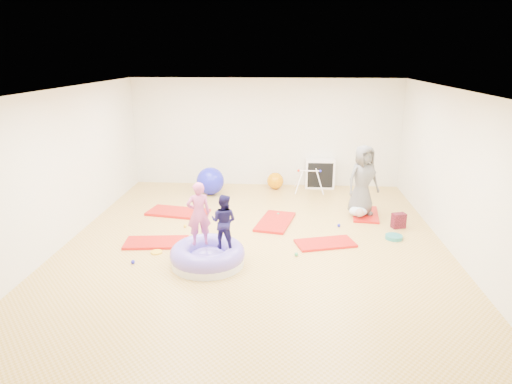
{
  "coord_description": "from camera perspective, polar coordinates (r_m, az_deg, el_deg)",
  "views": [
    {
      "loc": [
        0.55,
        -7.85,
        3.37
      ],
      "look_at": [
        0.0,
        0.3,
        0.9
      ],
      "focal_mm": 32.0,
      "sensor_mm": 36.0,
      "label": 1
    }
  ],
  "objects": [
    {
      "name": "room",
      "position": [
        8.11,
        -0.14,
        2.77
      ],
      "size": [
        7.01,
        8.01,
        2.81
      ],
      "color": "tan",
      "rests_on": "ground"
    },
    {
      "name": "exercise_ball_blue",
      "position": [
        11.41,
        -5.73,
        1.37
      ],
      "size": [
        0.69,
        0.69,
        0.69
      ],
      "primitive_type": "sphere",
      "color": "#1B1ECB",
      "rests_on": "ground"
    },
    {
      "name": "yellow_toy",
      "position": [
        8.32,
        -12.34,
        -7.37
      ],
      "size": [
        0.2,
        0.2,
        0.03
      ],
      "primitive_type": "cylinder",
      "color": "yellow",
      "rests_on": "ground"
    },
    {
      "name": "inflatable_cushion",
      "position": [
        7.71,
        -6.07,
        -7.94
      ],
      "size": [
        1.25,
        1.25,
        0.39
      ],
      "rotation": [
        0.0,
        0.0,
        -0.18
      ],
      "color": "silver",
      "rests_on": "ground"
    },
    {
      "name": "exercise_ball_orange",
      "position": [
        11.88,
        2.42,
        1.41
      ],
      "size": [
        0.43,
        0.43,
        0.43
      ],
      "primitive_type": "sphere",
      "color": "orange",
      "rests_on": "ground"
    },
    {
      "name": "gym_mat_rear_right",
      "position": [
        10.26,
        13.52,
        -2.7
      ],
      "size": [
        0.66,
        1.12,
        0.04
      ],
      "primitive_type": "cube",
      "rotation": [
        0.0,
        0.0,
        1.45
      ],
      "color": "red",
      "rests_on": "ground"
    },
    {
      "name": "child_pink",
      "position": [
        7.56,
        -7.19,
        -2.35
      ],
      "size": [
        0.46,
        0.37,
        1.08
      ],
      "primitive_type": "imported",
      "rotation": [
        0.0,
        0.0,
        3.45
      ],
      "color": "#CA518B",
      "rests_on": "inflatable_cushion"
    },
    {
      "name": "gym_mat_right",
      "position": [
        8.57,
        8.66,
        -6.36
      ],
      "size": [
        1.17,
        0.81,
        0.04
      ],
      "primitive_type": "cube",
      "rotation": [
        0.0,
        0.0,
        0.28
      ],
      "color": "red",
      "rests_on": "ground"
    },
    {
      "name": "balance_disc",
      "position": [
        9.11,
        16.85,
        -5.41
      ],
      "size": [
        0.32,
        0.32,
        0.07
      ],
      "primitive_type": "cylinder",
      "color": "teal",
      "rests_on": "ground"
    },
    {
      "name": "infant_play_gym",
      "position": [
        11.65,
        6.66,
        1.83
      ],
      "size": [
        0.74,
        0.7,
        0.56
      ],
      "rotation": [
        0.0,
        0.0,
        0.15
      ],
      "color": "white",
      "rests_on": "ground"
    },
    {
      "name": "infant",
      "position": [
        9.96,
        12.72,
        -2.39
      ],
      "size": [
        0.39,
        0.4,
        0.23
      ],
      "color": "white",
      "rests_on": "gym_mat_rear_right"
    },
    {
      "name": "cube_shelf",
      "position": [
        12.05,
        7.98,
        2.29
      ],
      "size": [
        0.75,
        0.37,
        0.75
      ],
      "color": "white",
      "rests_on": "ground"
    },
    {
      "name": "backpack",
      "position": [
        9.66,
        17.4,
        -3.43
      ],
      "size": [
        0.3,
        0.23,
        0.31
      ],
      "primitive_type": "cube",
      "rotation": [
        0.0,
        0.0,
        0.3
      ],
      "color": "maroon",
      "rests_on": "ground"
    },
    {
      "name": "ball_pit_balls",
      "position": [
        9.07,
        -1.97,
        -4.75
      ],
      "size": [
        3.7,
        2.82,
        0.07
      ],
      "color": "#379C5A",
      "rests_on": "ground"
    },
    {
      "name": "child_navy",
      "position": [
        7.43,
        -4.07,
        -3.33
      ],
      "size": [
        0.52,
        0.45,
        0.91
      ],
      "primitive_type": "imported",
      "rotation": [
        0.0,
        0.0,
        2.87
      ],
      "color": "#171244",
      "rests_on": "inflatable_cushion"
    },
    {
      "name": "gym_mat_center_back",
      "position": [
        9.53,
        2.41,
        -3.73
      ],
      "size": [
        0.87,
        1.34,
        0.05
      ],
      "primitive_type": "cube",
      "rotation": [
        0.0,
        0.0,
        1.36
      ],
      "color": "red",
      "rests_on": "ground"
    },
    {
      "name": "gym_mat_front_left",
      "position": [
        8.71,
        -12.35,
        -6.18
      ],
      "size": [
        1.21,
        0.69,
        0.05
      ],
      "primitive_type": "cube",
      "rotation": [
        0.0,
        0.0,
        0.11
      ],
      "color": "red",
      "rests_on": "ground"
    },
    {
      "name": "adult_caregiver",
      "position": [
        9.97,
        13.22,
        1.44
      ],
      "size": [
        0.88,
        0.75,
        1.51
      ],
      "primitive_type": "imported",
      "rotation": [
        0.0,
        0.0,
        0.45
      ],
      "color": "#5A5A5A",
      "rests_on": "gym_mat_rear_right"
    },
    {
      "name": "gym_mat_mid_left",
      "position": [
        10.22,
        -9.72,
        -2.51
      ],
      "size": [
        1.41,
        0.88,
        0.05
      ],
      "primitive_type": "cube",
      "rotation": [
        0.0,
        0.0,
        -0.18
      ],
      "color": "red",
      "rests_on": "ground"
    }
  ]
}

